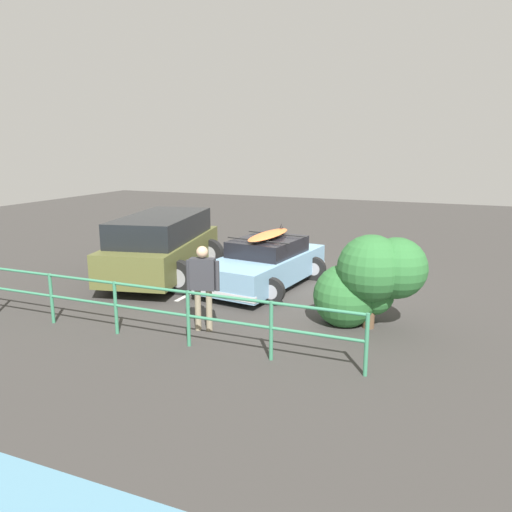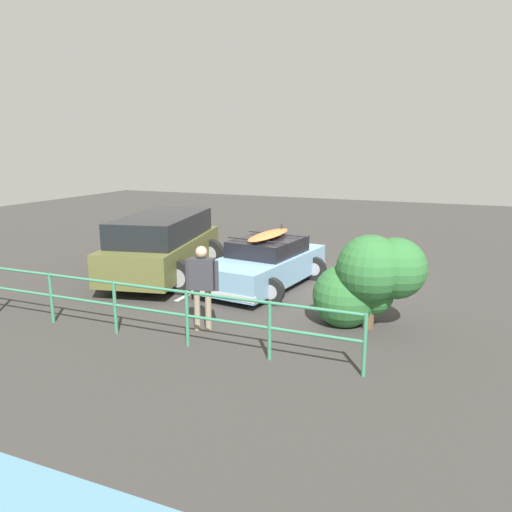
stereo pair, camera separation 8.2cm
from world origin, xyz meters
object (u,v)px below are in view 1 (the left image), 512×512
Objects in this scene: sedan_car at (265,263)px; suv_car at (163,245)px; person_bystander at (203,280)px; bush_near_left at (370,276)px.

suv_car reaches higher than sedan_car.
sedan_car is 0.83× the size of suv_car.
bush_near_left is (-3.03, -1.53, 0.02)m from person_bystander.
suv_car is 2.95× the size of person_bystander.
person_bystander is at bearing 26.75° from bush_near_left.
sedan_car is at bearing -32.68° from bush_near_left.
person_bystander is at bearing 133.42° from suv_car.
suv_car reaches higher than person_bystander.
sedan_car is 3.69m from bush_near_left.
person_bystander is 0.77× the size of bush_near_left.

